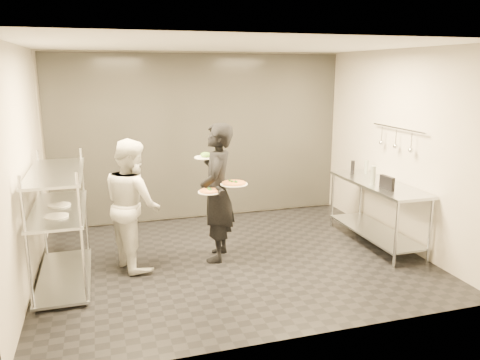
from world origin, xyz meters
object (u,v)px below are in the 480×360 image
object	(u,v)px
prep_counter	(377,202)
pizza_plate_near	(210,191)
waiter	(217,193)
salad_plate	(206,156)
pizza_plate_far	(234,183)
bottle_clear	(366,167)
pos_monitor	(387,183)
pass_rack	(60,220)
chef	(133,204)
bottle_green	(373,175)
bottle_dark	(353,167)

from	to	relation	value
prep_counter	pizza_plate_near	distance (m)	2.55
waiter	salad_plate	distance (m)	0.53
pizza_plate_far	bottle_clear	bearing A→B (deg)	15.62
pizza_plate_near	pos_monitor	world-z (taller)	pos_monitor
prep_counter	pizza_plate_near	bearing A→B (deg)	-178.21
pass_rack	pizza_plate_far	xyz separation A→B (m)	(2.14, -0.06, 0.31)
prep_counter	chef	xyz separation A→B (m)	(-3.46, 0.20, 0.21)
waiter	pizza_plate_far	world-z (taller)	waiter
salad_plate	bottle_clear	xyz separation A→B (m)	(2.62, 0.23, -0.35)
pizza_plate_near	salad_plate	world-z (taller)	salad_plate
prep_counter	waiter	world-z (taller)	waiter
pizza_plate_far	bottle_clear	xyz separation A→B (m)	(2.35, 0.66, -0.06)
salad_plate	pos_monitor	xyz separation A→B (m)	(2.34, -0.75, -0.36)
pass_rack	bottle_clear	xyz separation A→B (m)	(4.49, 0.60, 0.26)
bottle_green	pizza_plate_near	bearing A→B (deg)	179.77
bottle_dark	bottle_clear	bearing A→B (deg)	-16.68
chef	pizza_plate_near	distance (m)	1.00
bottle_green	pizza_plate_far	bearing A→B (deg)	179.20
waiter	chef	size ratio (longest dim) A/B	1.10
waiter	salad_plate	world-z (taller)	waiter
pass_rack	waiter	world-z (taller)	waiter
pizza_plate_far	prep_counter	bearing A→B (deg)	1.57
pass_rack	chef	bearing A→B (deg)	13.15
chef	bottle_green	world-z (taller)	chef
chef	pizza_plate_near	world-z (taller)	chef
bottle_green	salad_plate	bearing A→B (deg)	168.73
salad_plate	waiter	bearing A→B (deg)	-70.33
waiter	bottle_clear	distance (m)	2.58
chef	pos_monitor	bearing A→B (deg)	-117.61
chef	bottle_dark	bearing A→B (deg)	-100.13
pass_rack	bottle_clear	world-z (taller)	pass_rack
waiter	bottle_dark	distance (m)	2.39
waiter	bottle_green	size ratio (longest dim) A/B	6.81
chef	pizza_plate_far	distance (m)	1.32
bottle_green	chef	bearing A→B (deg)	175.02
pos_monitor	bottle_clear	xyz separation A→B (m)	(0.28, 0.98, 0.01)
pizza_plate_far	bottle_clear	size ratio (longest dim) A/B	1.69
waiter	pos_monitor	size ratio (longest dim) A/B	7.05
pos_monitor	bottle_green	world-z (taller)	bottle_green
prep_counter	bottle_dark	bearing A→B (deg)	93.54
chef	pizza_plate_far	world-z (taller)	chef
pizza_plate_near	waiter	bearing A→B (deg)	53.63
pizza_plate_far	salad_plate	distance (m)	0.59
bottle_clear	chef	bearing A→B (deg)	-173.75
prep_counter	pizza_plate_near	xyz separation A→B (m)	(-2.52, -0.08, 0.38)
waiter	bottle_clear	world-z (taller)	waiter
waiter	pizza_plate_near	world-z (taller)	waiter
pass_rack	bottle_dark	xyz separation A→B (m)	(4.29, 0.66, 0.25)
waiter	bottle_dark	bearing A→B (deg)	125.16
pos_monitor	bottle_green	size ratio (longest dim) A/B	0.97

